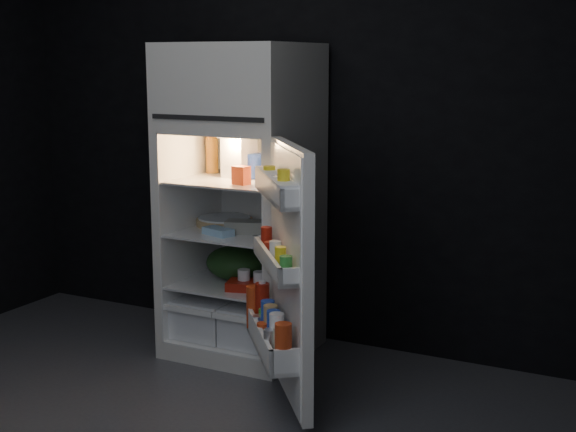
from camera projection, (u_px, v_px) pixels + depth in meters
The scene contains 16 objects.
wall_back at pixel (304, 118), 4.75m from camera, with size 4.00×0.00×2.70m, color black.
refrigerator at pixel (243, 190), 4.59m from camera, with size 0.76×0.71×1.78m.
fridge_door at pixel (284, 278), 3.78m from camera, with size 0.60×0.68×1.22m.
milk_jug at pixel (239, 157), 4.56m from camera, with size 0.15×0.15×0.24m, color white.
mayo_jar at pixel (254, 166), 4.56m from camera, with size 0.11×0.11×0.14m, color #2141B3.
jam_jar at pixel (283, 170), 4.43m from camera, with size 0.10×0.10×0.13m, color black.
amber_bottle at pixel (212, 154), 4.76m from camera, with size 0.07×0.07×0.22m, color #B96D1D.
small_carton at pixel (241, 175), 4.32m from camera, with size 0.09×0.06×0.10m, color #BF3A16.
egg_carton at pixel (254, 227), 4.52m from camera, with size 0.32×0.12×0.07m, color gray.
pie at pixel (224, 222), 4.74m from camera, with size 0.33×0.33×0.04m, color tan.
flat_package at pixel (218, 231), 4.48m from camera, with size 0.18×0.09×0.04m, color #8BB6D7.
wrapped_pkg at pixel (286, 227), 4.57m from camera, with size 0.12×0.10×0.05m, color beige.
produce_bag at pixel (236, 263), 4.67m from camera, with size 0.36×0.30×0.20m, color #193815.
yogurt_tray at pixel (253, 286), 4.47m from camera, with size 0.29×0.15×0.05m, color maroon.
small_can_red at pixel (271, 270), 4.71m from camera, with size 0.06×0.06×0.09m, color maroon.
small_can_silver at pixel (294, 274), 4.63m from camera, with size 0.08×0.08×0.09m, color silver.
Camera 1 is at (2.09, -2.60, 1.69)m, focal length 50.00 mm.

